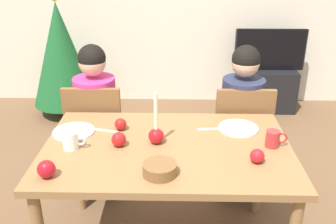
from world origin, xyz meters
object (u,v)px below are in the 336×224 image
(tv_stand, at_px, (266,89))
(bowl_walnuts, at_px, (160,169))
(chair_left, at_px, (97,133))
(apple_far_edge, at_px, (119,139))
(apple_by_right_mug, at_px, (46,169))
(dining_table, at_px, (167,158))
(person_left_child, at_px, (97,124))
(tv, at_px, (270,50))
(mug_right, at_px, (273,139))
(plate_right, at_px, (238,128))
(apple_by_left_plate, at_px, (121,124))
(chair_right, at_px, (240,135))
(mug_left, at_px, (71,140))
(person_right_child, at_px, (240,126))
(apple_near_candle, at_px, (257,156))
(christmas_tree, at_px, (61,54))
(candle_centerpiece, at_px, (156,133))
(plate_left, at_px, (74,132))

(tv_stand, xyz_separation_m, bowl_walnuts, (-1.13, -2.59, 0.54))
(tv_stand, bearing_deg, chair_left, -133.97)
(apple_far_edge, bearing_deg, apple_by_right_mug, -134.06)
(dining_table, relative_size, bowl_walnuts, 8.22)
(dining_table, height_order, person_left_child, person_left_child)
(tv, bearing_deg, mug_right, -102.37)
(person_left_child, height_order, plate_right, person_left_child)
(apple_by_left_plate, bearing_deg, chair_right, 26.85)
(mug_left, bearing_deg, mug_right, 2.51)
(person_right_child, bearing_deg, apple_near_candle, -93.63)
(person_right_child, bearing_deg, chair_right, -90.00)
(dining_table, xyz_separation_m, chair_left, (-0.54, 0.61, -0.15))
(person_right_child, distance_m, christmas_tree, 2.27)
(apple_near_candle, bearing_deg, bowl_walnuts, -166.23)
(dining_table, relative_size, candle_centerpiece, 4.54)
(plate_right, distance_m, apple_far_edge, 0.74)
(mug_right, bearing_deg, tv_stand, 77.62)
(candle_centerpiece, distance_m, apple_by_left_plate, 0.28)
(chair_right, bearing_deg, tv, 71.28)
(candle_centerpiece, bearing_deg, dining_table, -25.81)
(plate_right, xyz_separation_m, apple_far_edge, (-0.71, -0.23, 0.04))
(dining_table, xyz_separation_m, candle_centerpiece, (-0.06, 0.03, 0.15))
(dining_table, height_order, tv_stand, dining_table)
(mug_right, bearing_deg, candle_centerpiece, 177.96)
(person_left_child, xyz_separation_m, apple_by_right_mug, (-0.04, -0.97, 0.23))
(tv, height_order, plate_left, tv)
(chair_right, xyz_separation_m, bowl_walnuts, (-0.55, -0.90, 0.27))
(chair_left, relative_size, plate_right, 3.70)
(plate_right, bearing_deg, plate_left, -176.03)
(bowl_walnuts, height_order, apple_near_candle, apple_near_candle)
(apple_by_left_plate, bearing_deg, apple_far_edge, -84.97)
(tv_stand, bearing_deg, apple_near_candle, -104.22)
(person_left_child, distance_m, apple_by_left_plate, 0.55)
(plate_right, distance_m, mug_right, 0.27)
(dining_table, relative_size, chair_right, 1.56)
(apple_by_right_mug, bearing_deg, plate_right, 28.39)
(tv_stand, bearing_deg, mug_right, -102.38)
(person_right_child, relative_size, christmas_tree, 0.88)
(apple_near_candle, bearing_deg, apple_far_edge, 167.95)
(apple_by_right_mug, bearing_deg, christmas_tree, 104.50)
(apple_near_candle, relative_size, apple_by_left_plate, 1.03)
(dining_table, xyz_separation_m, apple_by_left_plate, (-0.29, 0.20, 0.12))
(candle_centerpiece, relative_size, mug_right, 2.52)
(person_left_child, bearing_deg, person_right_child, 0.00)
(chair_left, height_order, person_right_child, person_right_child)
(mug_right, bearing_deg, christmas_tree, 130.64)
(apple_by_right_mug, bearing_deg, person_right_child, 41.23)
(tv_stand, bearing_deg, person_right_child, -109.07)
(plate_left, distance_m, apple_far_edge, 0.34)
(plate_left, bearing_deg, apple_by_left_plate, 8.95)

